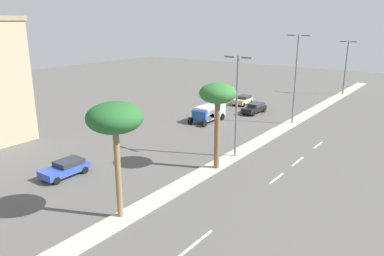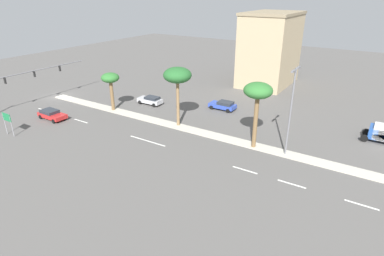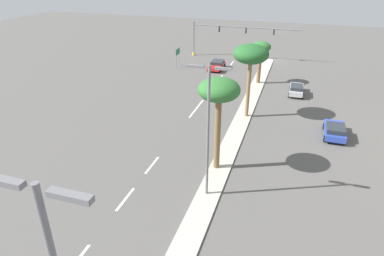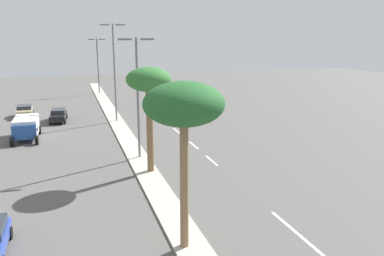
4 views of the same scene
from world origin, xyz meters
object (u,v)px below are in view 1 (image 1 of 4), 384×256
Objects in this scene: palm_tree_inboard at (115,120)px; street_lamp_left at (346,63)px; box_truck at (208,113)px; palm_tree_left at (218,96)px; sedan_black_front at (254,108)px; street_lamp_rear at (296,73)px; sedan_tan_far at (243,100)px; sedan_blue_leading at (66,168)px; street_lamp_center at (237,99)px.

street_lamp_left is at bearing 89.68° from palm_tree_inboard.
box_truck is (-9.33, 25.02, -5.86)m from palm_tree_inboard.
street_lamp_left is (-0.36, 44.35, -1.06)m from palm_tree_left.
palm_tree_left is 1.39× the size of box_truck.
sedan_black_front is at bearing -106.38° from street_lamp_left.
street_lamp_left is 2.09× the size of sedan_black_front.
street_lamp_rear is 14.11m from sedan_tan_far.
sedan_blue_leading is at bearing -137.20° from palm_tree_left.
street_lamp_center is at bearing 92.89° from palm_tree_left.
street_lamp_left is 2.31× the size of sedan_blue_leading.
palm_tree_inboard is 34.25m from sedan_black_front.
street_lamp_center is at bearing -89.77° from street_lamp_left.
sedan_black_front is (-6.38, 33.05, -6.31)m from palm_tree_inboard.
box_truck is (1.27, -12.24, 0.45)m from sedan_tan_far.
street_lamp_left is 22.08m from sedan_tan_far.
box_truck is (-9.81, 9.77, -4.74)m from street_lamp_center.
street_lamp_center reaches higher than palm_tree_inboard.
sedan_blue_leading is at bearing -108.74° from street_lamp_rear.
palm_tree_left is 0.69× the size of street_lamp_rear.
sedan_tan_far is at bearing 92.18° from sedan_blue_leading.
sedan_tan_far is 0.95× the size of sedan_blue_leading.
sedan_blue_leading is at bearing -100.14° from street_lamp_left.
palm_tree_left is at bearing -89.18° from street_lamp_rear.
street_lamp_center is 2.16× the size of sedan_black_front.
street_lamp_left is at bearing 59.52° from sedan_tan_far.
sedan_blue_leading is at bearing -89.84° from box_truck.
box_truck reaches higher than sedan_blue_leading.
street_lamp_rear is (-0.08, 15.48, 0.78)m from street_lamp_center.
street_lamp_left is 32.57m from box_truck.
sedan_blue_leading is (-9.58, -53.55, -5.04)m from street_lamp_left.
street_lamp_rear is at bearing -89.81° from street_lamp_left.
street_lamp_center is 17.07m from sedan_blue_leading.
palm_tree_inboard is at bearing -91.79° from street_lamp_center.
street_lamp_rear is (0.39, 30.73, -0.35)m from palm_tree_inboard.
street_lamp_left reaches higher than sedan_blue_leading.
street_lamp_center is at bearing -44.89° from box_truck.
street_lamp_left is (-0.08, 25.07, -0.95)m from street_lamp_rear.
palm_tree_inboard reaches higher than sedan_black_front.
sedan_tan_far is at bearing 135.11° from sedan_black_front.
palm_tree_left reaches higher than box_truck.
street_lamp_center reaches higher than palm_tree_left.
street_lamp_center reaches higher than sedan_black_front.
street_lamp_rear is at bearing 90.31° from street_lamp_center.
street_lamp_center reaches higher than sedan_tan_far.
box_truck is at bearing -107.40° from street_lamp_left.
street_lamp_left is at bearing 90.19° from street_lamp_rear.
street_lamp_left reaches higher than palm_tree_left.
street_lamp_rear is at bearing 90.82° from palm_tree_left.
street_lamp_rear reaches higher than sedan_tan_far.
street_lamp_rear is 2.49× the size of sedan_black_front.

